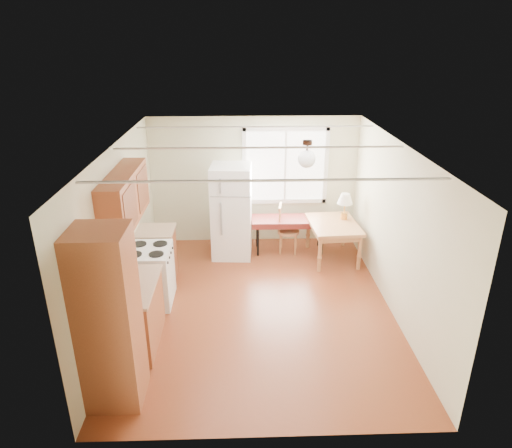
{
  "coord_description": "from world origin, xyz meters",
  "views": [
    {
      "loc": [
        -0.26,
        -6.04,
        3.88
      ],
      "look_at": [
        -0.03,
        0.54,
        1.15
      ],
      "focal_mm": 32.0,
      "sensor_mm": 36.0,
      "label": 1
    }
  ],
  "objects_px": {
    "bench": "(290,222)",
    "chair": "(284,226)",
    "dining_table": "(333,228)",
    "refrigerator": "(232,211)"
  },
  "relations": [
    {
      "from": "chair",
      "to": "bench",
      "type": "bearing_deg",
      "value": 28.11
    },
    {
      "from": "refrigerator",
      "to": "dining_table",
      "type": "distance_m",
      "value": 1.9
    },
    {
      "from": "dining_table",
      "to": "refrigerator",
      "type": "bearing_deg",
      "value": 169.1
    },
    {
      "from": "bench",
      "to": "dining_table",
      "type": "xyz_separation_m",
      "value": [
        0.77,
        -0.35,
        0.01
      ]
    },
    {
      "from": "bench",
      "to": "dining_table",
      "type": "height_order",
      "value": "dining_table"
    },
    {
      "from": "bench",
      "to": "chair",
      "type": "xyz_separation_m",
      "value": [
        -0.11,
        -0.04,
        -0.07
      ]
    },
    {
      "from": "bench",
      "to": "chair",
      "type": "bearing_deg",
      "value": -160.2
    },
    {
      "from": "refrigerator",
      "to": "chair",
      "type": "relative_size",
      "value": 1.86
    },
    {
      "from": "refrigerator",
      "to": "chair",
      "type": "distance_m",
      "value": 1.05
    },
    {
      "from": "dining_table",
      "to": "chair",
      "type": "bearing_deg",
      "value": 156.62
    }
  ]
}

